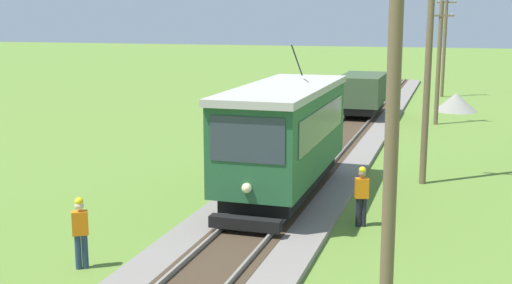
# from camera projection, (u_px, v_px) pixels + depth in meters

# --- Properties ---
(red_tram) EXTENTS (2.60, 8.54, 4.79)m
(red_tram) POSITION_uv_depth(u_px,v_px,m) (285.00, 135.00, 21.35)
(red_tram) COLOR #235633
(red_tram) RESTS_ON rail_right
(freight_car) EXTENTS (2.40, 5.20, 2.31)m
(freight_car) POSITION_uv_depth(u_px,v_px,m) (363.00, 93.00, 38.74)
(freight_car) COLOR #384C33
(freight_car) RESTS_ON rail_right
(utility_pole_near_tram) EXTENTS (1.40, 0.51, 8.16)m
(utility_pole_near_tram) POSITION_uv_depth(u_px,v_px,m) (392.00, 128.00, 10.95)
(utility_pole_near_tram) COLOR brown
(utility_pole_near_tram) RESTS_ON ground
(utility_pole_mid) EXTENTS (1.40, 0.48, 8.18)m
(utility_pole_mid) POSITION_uv_depth(u_px,v_px,m) (428.00, 68.00, 23.29)
(utility_pole_mid) COLOR brown
(utility_pole_mid) RESTS_ON ground
(utility_pole_far) EXTENTS (1.40, 0.48, 6.86)m
(utility_pole_far) POSITION_uv_depth(u_px,v_px,m) (439.00, 62.00, 36.50)
(utility_pole_far) COLOR brown
(utility_pole_far) RESTS_ON ground
(utility_pole_distant) EXTENTS (1.40, 0.33, 7.96)m
(utility_pole_distant) POSITION_uv_depth(u_px,v_px,m) (445.00, 42.00, 48.88)
(utility_pole_distant) COLOR brown
(utility_pole_distant) RESTS_ON ground
(gravel_pile) EXTENTS (2.72, 2.72, 1.19)m
(gravel_pile) POSITION_uv_depth(u_px,v_px,m) (456.00, 102.00, 42.00)
(gravel_pile) COLOR gray
(gravel_pile) RESTS_ON ground
(track_worker) EXTENTS (0.45, 0.40, 1.78)m
(track_worker) POSITION_uv_depth(u_px,v_px,m) (80.00, 229.00, 15.72)
(track_worker) COLOR navy
(track_worker) RESTS_ON ground
(second_worker) EXTENTS (0.43, 0.34, 1.78)m
(second_worker) POSITION_uv_depth(u_px,v_px,m) (362.00, 194.00, 18.89)
(second_worker) COLOR black
(second_worker) RESTS_ON ground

